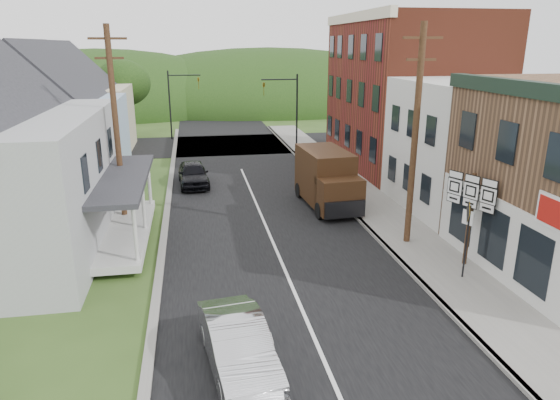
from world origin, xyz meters
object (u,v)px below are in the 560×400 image
silver_sedan (238,346)px  dark_sedan (193,174)px  route_sign_cluster (470,206)px  delivery_van (327,179)px  warning_sign (467,229)px

silver_sedan → dark_sedan: 18.37m
silver_sedan → route_sign_cluster: bearing=20.2°
delivery_van → warning_sign: warning_sign is taller
dark_sedan → route_sign_cluster: 16.95m
dark_sedan → delivery_van: delivery_van is taller
warning_sign → dark_sedan: bearing=146.2°
silver_sedan → warning_sign: (8.43, 3.77, 1.28)m
dark_sedan → delivery_van: bearing=-41.6°
dark_sedan → warning_sign: size_ratio=1.47×
silver_sedan → warning_sign: 9.32m
silver_sedan → dark_sedan: (-0.95, 18.34, 0.01)m
route_sign_cluster → silver_sedan: bearing=-175.3°
delivery_van → route_sign_cluster: 8.88m
silver_sedan → dark_sedan: size_ratio=1.01×
route_sign_cluster → warning_sign: bearing=-145.2°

